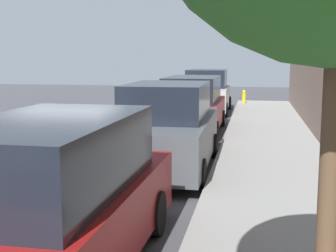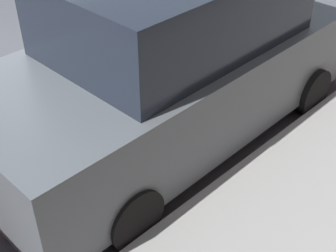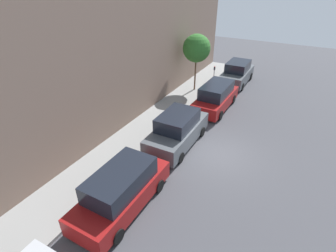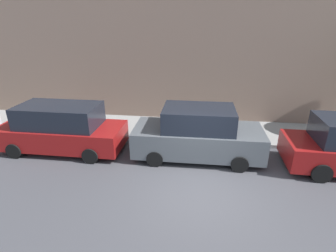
# 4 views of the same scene
# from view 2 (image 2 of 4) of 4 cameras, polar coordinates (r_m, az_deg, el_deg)

# --- Properties ---
(ground_plane) EXTENTS (60.00, 60.00, 0.00)m
(ground_plane) POSITION_cam_2_polar(r_m,az_deg,el_deg) (7.28, -14.25, 7.23)
(ground_plane) COLOR #424247
(parked_suv_third) EXTENTS (2.08, 4.82, 1.98)m
(parked_suv_third) POSITION_cam_2_polar(r_m,az_deg,el_deg) (5.21, 0.82, 8.01)
(parked_suv_third) COLOR #4C5156
(parked_suv_third) RESTS_ON ground_plane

